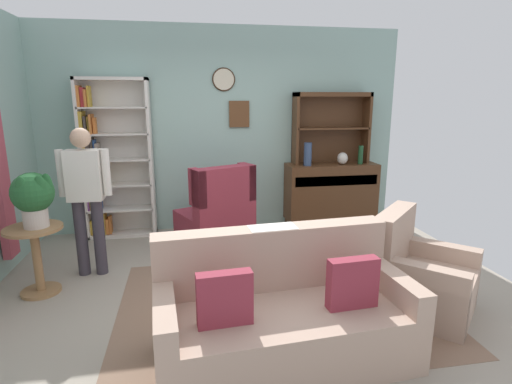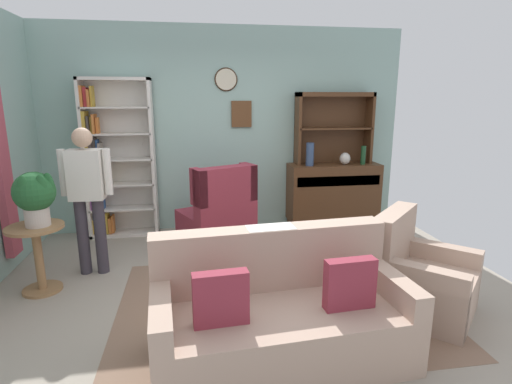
{
  "view_description": "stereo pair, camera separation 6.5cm",
  "coord_description": "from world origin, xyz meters",
  "px_view_note": "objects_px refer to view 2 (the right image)",
  "views": [
    {
      "loc": [
        -0.57,
        -3.58,
        1.86
      ],
      "look_at": [
        0.1,
        0.2,
        0.95
      ],
      "focal_mm": 28.26,
      "sensor_mm": 36.0,
      "label": 1
    },
    {
      "loc": [
        -0.51,
        -3.59,
        1.86
      ],
      "look_at": [
        0.1,
        0.2,
        0.95
      ],
      "focal_mm": 28.26,
      "sensor_mm": 36.0,
      "label": 2
    }
  ],
  "objects_px": {
    "bottle_wine": "(363,155)",
    "potted_plant_large": "(35,195)",
    "armchair_floral": "(419,280)",
    "person_reading": "(87,191)",
    "bookshelf": "(114,160)",
    "vase_tall": "(310,154)",
    "couch_floral": "(280,316)",
    "plant_stand": "(38,251)",
    "book_stack": "(265,253)",
    "sideboard_hutch": "(334,118)",
    "vase_round": "(345,159)",
    "coffee_table": "(274,260)",
    "sideboard": "(333,192)",
    "wingback_chair": "(219,216)"
  },
  "relations": [
    {
      "from": "armchair_floral",
      "to": "coffee_table",
      "type": "relative_size",
      "value": 1.35
    },
    {
      "from": "bottle_wine",
      "to": "plant_stand",
      "type": "xyz_separation_m",
      "value": [
        -3.9,
        -1.44,
        -0.64
      ]
    },
    {
      "from": "bookshelf",
      "to": "sideboard_hutch",
      "type": "bearing_deg",
      "value": 0.44
    },
    {
      "from": "vase_round",
      "to": "potted_plant_large",
      "type": "bearing_deg",
      "value": -157.79
    },
    {
      "from": "coffee_table",
      "to": "sideboard_hutch",
      "type": "bearing_deg",
      "value": 58.26
    },
    {
      "from": "sideboard_hutch",
      "to": "person_reading",
      "type": "relative_size",
      "value": 0.71
    },
    {
      "from": "sideboard_hutch",
      "to": "armchair_floral",
      "type": "distance_m",
      "value": 2.86
    },
    {
      "from": "armchair_floral",
      "to": "person_reading",
      "type": "relative_size",
      "value": 0.69
    },
    {
      "from": "coffee_table",
      "to": "armchair_floral",
      "type": "bearing_deg",
      "value": -22.35
    },
    {
      "from": "vase_tall",
      "to": "bottle_wine",
      "type": "xyz_separation_m",
      "value": [
        0.78,
        -0.01,
        -0.03
      ]
    },
    {
      "from": "bookshelf",
      "to": "vase_tall",
      "type": "bearing_deg",
      "value": -3.59
    },
    {
      "from": "vase_tall",
      "to": "sideboard_hutch",
      "type": "bearing_deg",
      "value": 25.89
    },
    {
      "from": "sideboard_hutch",
      "to": "vase_tall",
      "type": "height_order",
      "value": "sideboard_hutch"
    },
    {
      "from": "couch_floral",
      "to": "person_reading",
      "type": "relative_size",
      "value": 1.19
    },
    {
      "from": "bookshelf",
      "to": "potted_plant_large",
      "type": "distance_m",
      "value": 1.68
    },
    {
      "from": "bottle_wine",
      "to": "potted_plant_large",
      "type": "distance_m",
      "value": 4.12
    },
    {
      "from": "vase_round",
      "to": "armchair_floral",
      "type": "height_order",
      "value": "vase_round"
    },
    {
      "from": "bookshelf",
      "to": "bottle_wine",
      "type": "relative_size",
      "value": 7.91
    },
    {
      "from": "plant_stand",
      "to": "bottle_wine",
      "type": "bearing_deg",
      "value": 20.28
    },
    {
      "from": "plant_stand",
      "to": "person_reading",
      "type": "relative_size",
      "value": 0.43
    },
    {
      "from": "vase_tall",
      "to": "coffee_table",
      "type": "bearing_deg",
      "value": -115.33
    },
    {
      "from": "vase_tall",
      "to": "wingback_chair",
      "type": "distance_m",
      "value": 1.56
    },
    {
      "from": "sideboard",
      "to": "coffee_table",
      "type": "bearing_deg",
      "value": -123.14
    },
    {
      "from": "bookshelf",
      "to": "couch_floral",
      "type": "xyz_separation_m",
      "value": [
        1.61,
        -2.97,
        -0.72
      ]
    },
    {
      "from": "plant_stand",
      "to": "sideboard",
      "type": "bearing_deg",
      "value": 23.56
    },
    {
      "from": "bottle_wine",
      "to": "potted_plant_large",
      "type": "height_order",
      "value": "potted_plant_large"
    },
    {
      "from": "armchair_floral",
      "to": "potted_plant_large",
      "type": "height_order",
      "value": "potted_plant_large"
    },
    {
      "from": "sideboard",
      "to": "potted_plant_large",
      "type": "bearing_deg",
      "value": -156.11
    },
    {
      "from": "armchair_floral",
      "to": "book_stack",
      "type": "height_order",
      "value": "armchair_floral"
    },
    {
      "from": "plant_stand",
      "to": "book_stack",
      "type": "xyz_separation_m",
      "value": [
        2.14,
        -0.46,
        0.03
      ]
    },
    {
      "from": "vase_round",
      "to": "plant_stand",
      "type": "distance_m",
      "value": 3.97
    },
    {
      "from": "vase_round",
      "to": "armchair_floral",
      "type": "bearing_deg",
      "value": -94.92
    },
    {
      "from": "bottle_wine",
      "to": "vase_round",
      "type": "bearing_deg",
      "value": 175.05
    },
    {
      "from": "vase_round",
      "to": "coffee_table",
      "type": "xyz_separation_m",
      "value": [
        -1.41,
        -1.89,
        -0.65
      ]
    },
    {
      "from": "armchair_floral",
      "to": "potted_plant_large",
      "type": "xyz_separation_m",
      "value": [
        -3.39,
        0.92,
        0.68
      ]
    },
    {
      "from": "couch_floral",
      "to": "book_stack",
      "type": "xyz_separation_m",
      "value": [
        0.05,
        0.89,
        0.13
      ]
    },
    {
      "from": "bookshelf",
      "to": "couch_floral",
      "type": "relative_size",
      "value": 1.13
    },
    {
      "from": "person_reading",
      "to": "book_stack",
      "type": "relative_size",
      "value": 7.53
    },
    {
      "from": "potted_plant_large",
      "to": "book_stack",
      "type": "height_order",
      "value": "potted_plant_large"
    },
    {
      "from": "vase_tall",
      "to": "wingback_chair",
      "type": "height_order",
      "value": "vase_tall"
    },
    {
      "from": "plant_stand",
      "to": "person_reading",
      "type": "height_order",
      "value": "person_reading"
    },
    {
      "from": "sideboard_hutch",
      "to": "couch_floral",
      "type": "xyz_separation_m",
      "value": [
        -1.42,
        -2.99,
        -1.25
      ]
    },
    {
      "from": "couch_floral",
      "to": "plant_stand",
      "type": "height_order",
      "value": "couch_floral"
    },
    {
      "from": "bottle_wine",
      "to": "couch_floral",
      "type": "distance_m",
      "value": 3.41
    },
    {
      "from": "armchair_floral",
      "to": "person_reading",
      "type": "xyz_separation_m",
      "value": [
        -3.02,
        1.29,
        0.62
      ]
    },
    {
      "from": "bookshelf",
      "to": "armchair_floral",
      "type": "relative_size",
      "value": 1.94
    },
    {
      "from": "sideboard_hutch",
      "to": "bottle_wine",
      "type": "height_order",
      "value": "sideboard_hutch"
    },
    {
      "from": "sideboard_hutch",
      "to": "book_stack",
      "type": "height_order",
      "value": "sideboard_hutch"
    },
    {
      "from": "bottle_wine",
      "to": "plant_stand",
      "type": "distance_m",
      "value": 4.2
    },
    {
      "from": "plant_stand",
      "to": "coffee_table",
      "type": "relative_size",
      "value": 0.84
    }
  ]
}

